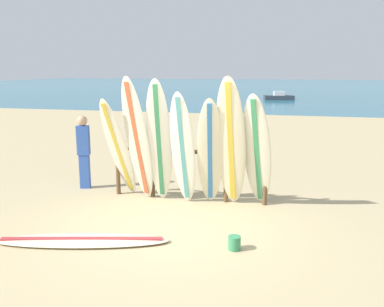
{
  "coord_description": "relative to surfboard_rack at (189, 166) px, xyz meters",
  "views": [
    {
      "loc": [
        1.86,
        -6.33,
        2.64
      ],
      "look_at": [
        -0.14,
        1.93,
        0.9
      ],
      "focal_mm": 38.88,
      "sensor_mm": 36.0,
      "label": 1
    }
  ],
  "objects": [
    {
      "name": "small_boat_offshore",
      "position": [
        0.79,
        28.7,
        -0.45
      ],
      "size": [
        2.67,
        1.61,
        0.71
      ],
      "color": "#333842",
      "rests_on": "ocean_water"
    },
    {
      "name": "surfboard_leaning_right",
      "position": [
        0.91,
        -0.37,
        0.56
      ],
      "size": [
        0.6,
        0.88,
        2.53
      ],
      "color": "beige",
      "rests_on": "ground"
    },
    {
      "name": "surfboard_leaning_center_right",
      "position": [
        0.51,
        -0.35,
        0.36
      ],
      "size": [
        0.59,
        0.82,
        2.14
      ],
      "color": "beige",
      "rests_on": "ground"
    },
    {
      "name": "surfboard_rack",
      "position": [
        0.0,
        0.0,
        0.0
      ],
      "size": [
        3.2,
        0.09,
        1.15
      ],
      "color": "brown",
      "rests_on": "ground"
    },
    {
      "name": "surfboard_leaning_left",
      "position": [
        -0.92,
        -0.42,
        0.56
      ],
      "size": [
        0.62,
        0.86,
        2.52
      ],
      "color": "silver",
      "rests_on": "ground"
    },
    {
      "name": "beachgoer_standing",
      "position": [
        -2.46,
        0.25,
        0.19
      ],
      "size": [
        0.29,
        0.22,
        1.63
      ],
      "color": "#3359B2",
      "rests_on": "ground"
    },
    {
      "name": "surfboard_leaning_center",
      "position": [
        -0.01,
        -0.41,
        0.42
      ],
      "size": [
        0.52,
        0.68,
        2.24
      ],
      "color": "white",
      "rests_on": "ground"
    },
    {
      "name": "ocean_water",
      "position": [
        0.14,
        56.37,
        -0.7
      ],
      "size": [
        120.0,
        80.0,
        0.01
      ],
      "primitive_type": "cube",
      "color": "teal",
      "rests_on": "ground"
    },
    {
      "name": "surfboard_leaning_far_left",
      "position": [
        -1.39,
        -0.28,
        0.35
      ],
      "size": [
        0.66,
        1.08,
        2.1
      ],
      "color": "white",
      "rests_on": "ground"
    },
    {
      "name": "surfboard_leaning_center_left",
      "position": [
        -0.49,
        -0.39,
        0.53
      ],
      "size": [
        0.58,
        0.79,
        2.48
      ],
      "color": "white",
      "rests_on": "ground"
    },
    {
      "name": "surfboard_leaning_far_right",
      "position": [
        1.39,
        -0.27,
        0.41
      ],
      "size": [
        0.68,
        0.97,
        2.23
      ],
      "color": "silver",
      "rests_on": "ground"
    },
    {
      "name": "ground_plane",
      "position": [
        0.14,
        -1.63,
        -0.7
      ],
      "size": [
        120.0,
        120.0,
        0.0
      ],
      "primitive_type": "plane",
      "color": "tan"
    },
    {
      "name": "sand_bucket",
      "position": [
        1.26,
        -2.21,
        -0.6
      ],
      "size": [
        0.19,
        0.19,
        0.21
      ],
      "primitive_type": "cylinder",
      "color": "#388C59",
      "rests_on": "ground"
    },
    {
      "name": "surfboard_lying_on_sand",
      "position": [
        -1.07,
        -2.51,
        -0.67
      ],
      "size": [
        2.77,
        1.2,
        0.08
      ],
      "color": "beige",
      "rests_on": "ground"
    }
  ]
}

